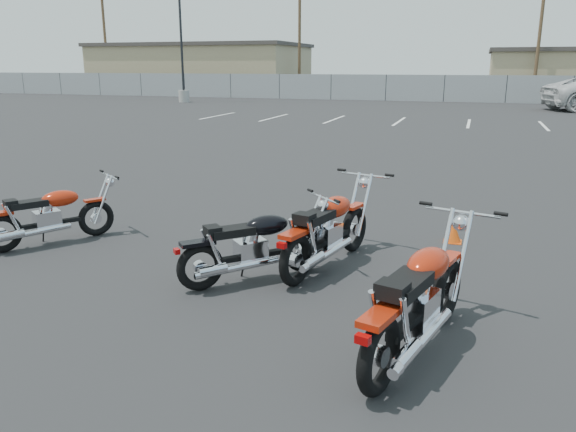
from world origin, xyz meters
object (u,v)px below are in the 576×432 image
(motorcycle_front_red, at_px, (50,215))
(motorcycle_third_red, at_px, (328,230))
(motorcycle_rear_red, at_px, (419,300))
(motorcycle_second_black, at_px, (254,246))

(motorcycle_front_red, distance_m, motorcycle_third_red, 3.98)
(motorcycle_front_red, xyz_separation_m, motorcycle_rear_red, (5.27, -1.55, 0.09))
(motorcycle_second_black, distance_m, motorcycle_third_red, 1.01)
(motorcycle_third_red, bearing_deg, motorcycle_second_black, -133.76)
(motorcycle_front_red, xyz_separation_m, motorcycle_second_black, (3.27, -0.40, 0.01))
(motorcycle_front_red, distance_m, motorcycle_second_black, 3.29)
(motorcycle_second_black, relative_size, motorcycle_rear_red, 0.73)
(motorcycle_second_black, bearing_deg, motorcycle_rear_red, -29.80)
(motorcycle_third_red, distance_m, motorcycle_rear_red, 2.28)
(motorcycle_second_black, bearing_deg, motorcycle_third_red, 46.24)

